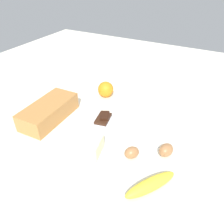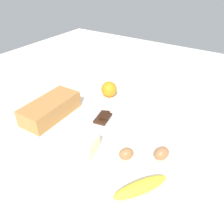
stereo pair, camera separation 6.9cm
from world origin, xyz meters
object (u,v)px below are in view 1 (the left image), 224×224
object	(u,v)px
egg_beside_bowl	(166,150)
chocolate_plate	(103,119)
flour_bowl	(141,115)
egg_near_butter	(132,153)
orange_fruit	(106,89)
banana	(151,185)
butter_block	(92,147)
loaf_pan	(49,111)

from	to	relation	value
egg_beside_bowl	chocolate_plate	size ratio (longest dim) A/B	0.48
flour_bowl	egg_near_butter	size ratio (longest dim) A/B	2.56
orange_fruit	chocolate_plate	bearing A→B (deg)	-153.38
banana	butter_block	size ratio (longest dim) A/B	2.11
flour_bowl	chocolate_plate	xyz separation A→B (m)	(-0.08, 0.15, -0.02)
butter_block	egg_beside_bowl	distance (m)	0.27
loaf_pan	flour_bowl	distance (m)	0.41
loaf_pan	egg_near_butter	bearing A→B (deg)	-97.60
flour_bowl	butter_block	world-z (taller)	flour_bowl
flour_bowl	egg_beside_bowl	xyz separation A→B (m)	(-0.15, -0.16, -0.01)
flour_bowl	egg_near_butter	xyz separation A→B (m)	(-0.22, -0.05, -0.01)
banana	butter_block	world-z (taller)	butter_block
flour_bowl	orange_fruit	size ratio (longest dim) A/B	1.75
banana	chocolate_plate	bearing A→B (deg)	52.17
egg_beside_bowl	banana	bearing A→B (deg)	-179.64
egg_near_butter	orange_fruit	bearing A→B (deg)	41.40
egg_near_butter	chocolate_plate	size ratio (longest dim) A/B	0.43
egg_beside_bowl	flour_bowl	bearing A→B (deg)	46.97
banana	butter_block	xyz separation A→B (m)	(0.05, 0.25, 0.01)
loaf_pan	banana	bearing A→B (deg)	-106.60
egg_near_butter	egg_beside_bowl	xyz separation A→B (m)	(0.07, -0.11, 0.00)
egg_near_butter	chocolate_plate	xyz separation A→B (m)	(0.14, 0.20, -0.01)
flour_bowl	banana	world-z (taller)	flour_bowl
flour_bowl	butter_block	xyz separation A→B (m)	(-0.27, 0.09, -0.00)
egg_beside_bowl	egg_near_butter	bearing A→B (deg)	123.15
chocolate_plate	loaf_pan	bearing A→B (deg)	113.00
loaf_pan	chocolate_plate	distance (m)	0.25
orange_fruit	butter_block	size ratio (longest dim) A/B	0.92
loaf_pan	chocolate_plate	size ratio (longest dim) A/B	2.18
orange_fruit	egg_beside_bowl	world-z (taller)	orange_fruit
chocolate_plate	butter_block	bearing A→B (deg)	-161.98
chocolate_plate	egg_beside_bowl	bearing A→B (deg)	-103.08
loaf_pan	butter_block	xyz separation A→B (m)	(-0.09, -0.29, -0.01)
orange_fruit	flour_bowl	bearing A→B (deg)	-116.17
orange_fruit	banana	bearing A→B (deg)	-137.09
flour_bowl	chocolate_plate	world-z (taller)	flour_bowl
butter_block	chocolate_plate	bearing A→B (deg)	18.02
banana	flour_bowl	bearing A→B (deg)	26.98
butter_block	egg_near_butter	size ratio (longest dim) A/B	1.59
orange_fruit	egg_near_butter	distance (m)	0.46
butter_block	chocolate_plate	size ratio (longest dim) A/B	0.69
loaf_pan	egg_near_butter	xyz separation A→B (m)	(-0.05, -0.43, -0.02)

